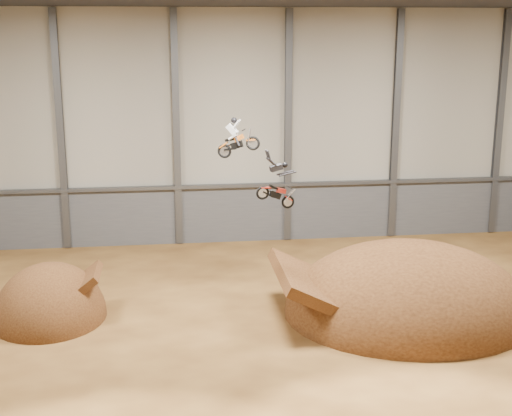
{
  "coord_description": "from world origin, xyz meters",
  "views": [
    {
      "loc": [
        -3.91,
        -27.22,
        12.91
      ],
      "look_at": [
        0.03,
        4.0,
        4.88
      ],
      "focal_mm": 50.0,
      "sensor_mm": 36.0,
      "label": 1
    }
  ],
  "objects_px": {
    "fmx_rider_a": "(241,134)",
    "fmx_rider_b": "(273,180)",
    "landing_ramp": "(407,313)",
    "takeoff_ramp": "(51,318)"
  },
  "relations": [
    {
      "from": "fmx_rider_a",
      "to": "fmx_rider_b",
      "type": "relative_size",
      "value": 0.85
    },
    {
      "from": "landing_ramp",
      "to": "takeoff_ramp",
      "type": "bearing_deg",
      "value": 174.82
    },
    {
      "from": "takeoff_ramp",
      "to": "fmx_rider_b",
      "type": "distance_m",
      "value": 12.09
    },
    {
      "from": "takeoff_ramp",
      "to": "fmx_rider_b",
      "type": "height_order",
      "value": "fmx_rider_b"
    },
    {
      "from": "takeoff_ramp",
      "to": "fmx_rider_a",
      "type": "distance_m",
      "value": 12.1
    },
    {
      "from": "landing_ramp",
      "to": "fmx_rider_b",
      "type": "relative_size",
      "value": 4.74
    },
    {
      "from": "takeoff_ramp",
      "to": "fmx_rider_a",
      "type": "xyz_separation_m",
      "value": [
        8.89,
        1.15,
        8.12
      ]
    },
    {
      "from": "fmx_rider_a",
      "to": "landing_ramp",
      "type": "bearing_deg",
      "value": -1.02
    },
    {
      "from": "landing_ramp",
      "to": "fmx_rider_a",
      "type": "height_order",
      "value": "fmx_rider_a"
    },
    {
      "from": "landing_ramp",
      "to": "fmx_rider_b",
      "type": "xyz_separation_m",
      "value": [
        -6.39,
        -0.45,
        6.58
      ]
    }
  ]
}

